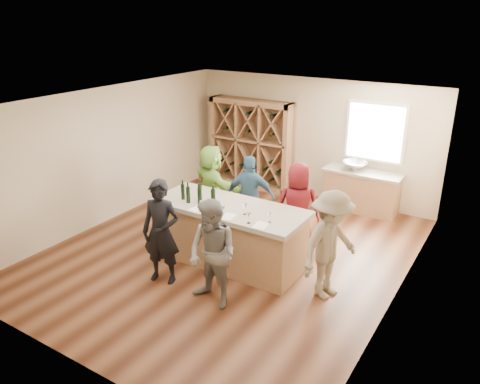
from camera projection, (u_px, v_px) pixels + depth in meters
The scene contains 34 objects.
floor at pixel (230, 254), 8.74m from camera, with size 6.00×7.00×0.10m, color brown.
ceiling at pixel (228, 98), 7.69m from camera, with size 6.00×7.00×0.10m, color white.
wall_back at pixel (312, 138), 11.02m from camera, with size 6.00×0.10×2.80m, color #C8B391.
wall_front at pixel (61, 269), 5.41m from camera, with size 6.00×0.10×2.80m, color #C8B391.
wall_left at pixel (107, 155), 9.73m from camera, with size 0.10×7.00×2.80m, color #C8B391.
wall_right at pixel (407, 219), 6.70m from camera, with size 0.10×7.00×2.80m, color #C8B391.
window_frame at pixel (375, 132), 10.08m from camera, with size 1.30×0.06×1.30m, color white.
window_pane at pixel (375, 133), 10.06m from camera, with size 1.18×0.01×1.18m, color white.
wine_rack at pixel (251, 144), 11.65m from camera, with size 2.20×0.45×2.20m, color #9D714B.
back_counter_base at pixel (361, 192), 10.40m from camera, with size 1.60×0.58×0.86m, color #9D714B.
back_counter_top at pixel (363, 173), 10.23m from camera, with size 1.70×0.62×0.06m, color #A39986.
sink at pixel (355, 166), 10.29m from camera, with size 0.54×0.54×0.19m, color silver.
faucet at pixel (358, 161), 10.41m from camera, with size 0.02×0.02×0.30m, color silver.
tasting_counter_base at pixel (229, 236), 8.21m from camera, with size 2.60×1.00×1.00m, color #9D714B.
tasting_counter_top at pixel (229, 208), 8.02m from camera, with size 2.72×1.12×0.08m, color #A39986.
wine_bottle_a at pixel (183, 192), 8.23m from camera, with size 0.07×0.07×0.27m, color black.
wine_bottle_b at pixel (188, 195), 8.08m from camera, with size 0.07×0.07×0.29m, color black.
wine_bottle_c at pixel (200, 192), 8.17m from camera, with size 0.07×0.07×0.30m, color black.
wine_bottle_d at pixel (200, 196), 7.99m from camera, with size 0.08×0.08×0.31m, color black.
wine_bottle_e at pixel (213, 198), 7.91m from camera, with size 0.08×0.08×0.32m, color black.
wine_glass_a at pixel (201, 206), 7.75m from camera, with size 0.07×0.07×0.18m, color white.
wine_glass_b at pixel (223, 211), 7.57m from camera, with size 0.06×0.06×0.16m, color white.
wine_glass_c at pixel (249, 218), 7.31m from camera, with size 0.07×0.07×0.18m, color white.
wine_glass_d at pixel (245, 209), 7.63m from camera, with size 0.07×0.07×0.20m, color white.
wine_glass_e at pixel (269, 218), 7.33m from camera, with size 0.06×0.06×0.16m, color white.
tasting_menu_a at pixel (198, 208), 7.89m from camera, with size 0.20×0.27×0.00m, color white.
tasting_menu_b at pixel (228, 216), 7.58m from camera, with size 0.20×0.27×0.00m, color white.
tasting_menu_c at pixel (261, 225), 7.26m from camera, with size 0.21×0.28×0.00m, color white.
person_near_left at pixel (161, 232), 7.50m from camera, with size 0.64×0.47×1.76m, color black.
person_near_right at pixel (213, 254), 6.89m from camera, with size 0.82×0.45×1.69m, color slate.
person_server at pixel (330, 245), 7.08m from camera, with size 1.13×0.53×1.75m, color gray.
person_far_mid at pixel (250, 197), 9.08m from camera, with size 0.97×0.49×1.65m, color #335972.
person_far_right at pixel (298, 208), 8.52m from camera, with size 0.83×0.54×1.69m, color #590F14.
person_far_left at pixel (212, 185), 9.66m from camera, with size 1.56×0.56×1.69m, color #8CC64C.
Camera 1 is at (4.27, -6.44, 4.19)m, focal length 35.00 mm.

